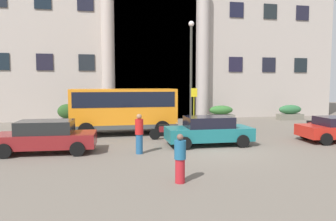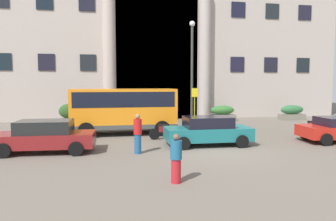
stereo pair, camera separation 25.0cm
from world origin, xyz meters
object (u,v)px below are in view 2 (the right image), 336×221
at_px(orange_minibus, 124,107).
at_px(hedge_planter_east, 68,115).
at_px(parked_estate_mid, 208,131).
at_px(pedestrian_woman_with_bag, 138,134).
at_px(hedge_planter_far_east, 292,113).
at_px(lamppost_plaza_centre, 192,65).
at_px(parked_compact_extra, 45,136).
at_px(hedge_planter_far_west, 222,113).
at_px(bus_stop_sign, 195,103).
at_px(scooter_by_planter, 315,127).
at_px(motorcycle_far_end, 166,131).
at_px(pedestrian_man_crossing, 176,159).

xyz_separation_m(orange_minibus, hedge_planter_east, (-3.87, 5.05, -0.89)).
relative_size(parked_estate_mid, pedestrian_woman_with_bag, 2.41).
distance_m(hedge_planter_far_east, lamppost_plaza_centre, 10.04).
xyz_separation_m(orange_minibus, parked_compact_extra, (-3.68, -4.64, -0.91)).
distance_m(hedge_planter_far_west, lamppost_plaza_centre, 5.27).
xyz_separation_m(hedge_planter_far_east, pedestrian_woman_with_bag, (-13.95, -10.57, 0.28)).
bearing_deg(hedge_planter_far_east, parked_compact_extra, -151.92).
height_order(pedestrian_woman_with_bag, lamppost_plaza_centre, lamppost_plaza_centre).
bearing_deg(bus_stop_sign, scooter_by_planter, -34.20).
xyz_separation_m(motorcycle_far_end, pedestrian_woman_with_bag, (-1.82, -3.28, 0.43)).
height_order(scooter_by_planter, motorcycle_far_end, same).
relative_size(hedge_planter_far_east, pedestrian_woman_with_bag, 1.22).
relative_size(orange_minibus, parked_estate_mid, 1.47).
bearing_deg(hedge_planter_far_west, parked_estate_mid, -114.07).
bearing_deg(parked_compact_extra, scooter_by_planter, 11.73).
bearing_deg(orange_minibus, hedge_planter_far_west, 32.28).
distance_m(hedge_planter_far_east, hedge_planter_far_west, 6.07).
bearing_deg(orange_minibus, motorcycle_far_end, -47.78).
relative_size(hedge_planter_east, parked_compact_extra, 0.36).
xyz_separation_m(hedge_planter_east, hedge_planter_far_east, (18.17, -0.10, -0.15)).
bearing_deg(hedge_planter_far_east, pedestrian_man_crossing, -131.49).
bearing_deg(hedge_planter_far_east, hedge_planter_east, 179.68).
height_order(parked_compact_extra, motorcycle_far_end, parked_compact_extra).
relative_size(scooter_by_planter, motorcycle_far_end, 0.98).
xyz_separation_m(parked_estate_mid, pedestrian_woman_with_bag, (-3.58, -1.27, 0.15)).
relative_size(bus_stop_sign, pedestrian_woman_with_bag, 1.56).
height_order(parked_compact_extra, pedestrian_man_crossing, pedestrian_man_crossing).
relative_size(hedge_planter_far_east, pedestrian_man_crossing, 1.39).
distance_m(bus_stop_sign, parked_estate_mid, 6.47).
distance_m(pedestrian_woman_with_bag, lamppost_plaza_centre, 10.80).
xyz_separation_m(hedge_planter_far_west, parked_compact_extra, (-11.92, -9.95, 0.13)).
relative_size(parked_estate_mid, lamppost_plaza_centre, 0.56).
bearing_deg(motorcycle_far_end, lamppost_plaza_centre, 66.32).
height_order(hedge_planter_far_east, motorcycle_far_end, hedge_planter_far_east).
distance_m(bus_stop_sign, motorcycle_far_end, 5.28).
xyz_separation_m(parked_compact_extra, motorcycle_far_end, (5.84, 2.30, -0.28)).
bearing_deg(orange_minibus, bus_stop_sign, 20.97).
distance_m(parked_estate_mid, lamppost_plaza_centre, 8.66).
xyz_separation_m(orange_minibus, bus_stop_sign, (4.97, 1.96, 0.05)).
relative_size(orange_minibus, lamppost_plaza_centre, 0.82).
distance_m(parked_estate_mid, parked_compact_extra, 7.61).
height_order(motorcycle_far_end, lamppost_plaza_centre, lamppost_plaza_centre).
height_order(hedge_planter_far_west, lamppost_plaza_centre, lamppost_plaza_centre).
xyz_separation_m(scooter_by_planter, lamppost_plaza_centre, (-6.13, 5.71, 3.96)).
relative_size(orange_minibus, hedge_planter_far_west, 2.93).
relative_size(orange_minibus, pedestrian_man_crossing, 4.04).
bearing_deg(lamppost_plaza_centre, pedestrian_man_crossing, -106.72).
bearing_deg(pedestrian_man_crossing, orange_minibus, 32.12).
height_order(orange_minibus, parked_estate_mid, orange_minibus).
relative_size(scooter_by_planter, pedestrian_man_crossing, 1.23).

